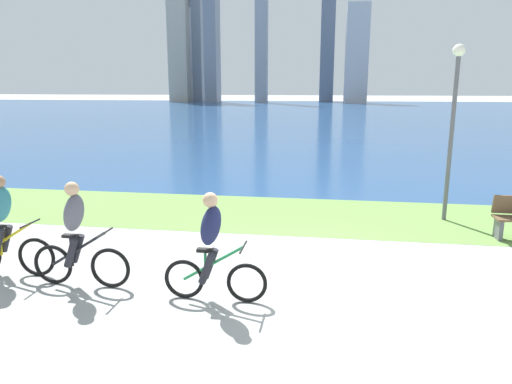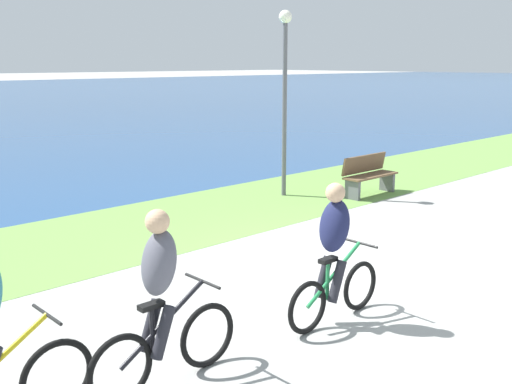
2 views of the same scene
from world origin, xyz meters
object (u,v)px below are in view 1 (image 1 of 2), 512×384
Objects in this scene: cyclist_lead at (212,247)px; cyclist_distant_rear at (4,226)px; lamppost_tall at (454,108)px; cyclist_trailing at (77,235)px.

cyclist_distant_rear is (-3.66, 0.44, 0.01)m from cyclist_lead.
cyclist_lead is at bearing -131.12° from lamppost_tall.
cyclist_trailing is (-2.22, 0.19, 0.01)m from cyclist_lead.
cyclist_lead is 3.68m from cyclist_distant_rear.
cyclist_lead is at bearing -6.90° from cyclist_distant_rear.
cyclist_lead is 0.41× the size of lamppost_tall.
lamppost_tall is at bearing 29.72° from cyclist_distant_rear.
cyclist_trailing reaches higher than cyclist_lead.
cyclist_distant_rear reaches higher than cyclist_trailing.
cyclist_lead is 2.23m from cyclist_trailing.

